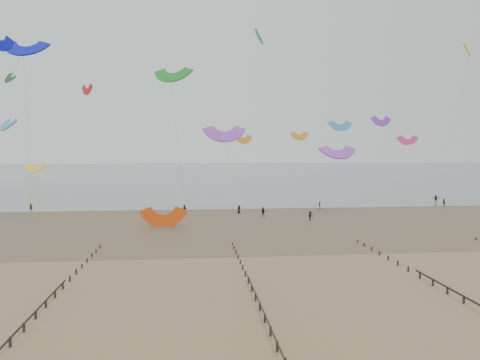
# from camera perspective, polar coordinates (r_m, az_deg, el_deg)

# --- Properties ---
(ground) EXTENTS (500.00, 500.00, 0.00)m
(ground) POSITION_cam_1_polar(r_m,az_deg,el_deg) (53.82, -4.11, -10.67)
(ground) COLOR brown
(ground) RESTS_ON ground
(sea_and_shore) EXTENTS (500.00, 665.00, 0.03)m
(sea_and_shore) POSITION_cam_1_polar(r_m,az_deg,el_deg) (87.55, -7.52, -4.98)
(sea_and_shore) COLOR #475654
(sea_and_shore) RESTS_ON ground
(groynes) EXTENTS (72.16, 50.16, 1.00)m
(groynes) POSITION_cam_1_polar(r_m,az_deg,el_deg) (35.96, 3.60, -17.45)
(groynes) COLOR black
(groynes) RESTS_ON ground
(kitesurfer_lead) EXTENTS (0.64, 0.44, 1.66)m
(kitesurfer_lead) POSITION_cam_1_polar(r_m,az_deg,el_deg) (110.30, -24.14, -3.02)
(kitesurfer_lead) COLOR black
(kitesurfer_lead) RESTS_ON ground
(kitesurfers) EXTENTS (115.86, 26.64, 1.88)m
(kitesurfers) POSITION_cam_1_polar(r_m,az_deg,el_deg) (101.59, 8.82, -3.25)
(kitesurfers) COLOR black
(kitesurfers) RESTS_ON ground
(grounded_kite) EXTENTS (7.01, 5.56, 3.76)m
(grounded_kite) POSITION_cam_1_polar(r_m,az_deg,el_deg) (82.09, -9.30, -5.61)
(grounded_kite) COLOR #FF5110
(grounded_kite) RESTS_ON ground
(kites_airborne) EXTENTS (258.68, 116.19, 39.83)m
(kites_airborne) POSITION_cam_1_polar(r_m,az_deg,el_deg) (137.01, -10.56, 7.28)
(kites_airborne) COLOR purple
(kites_airborne) RESTS_ON ground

